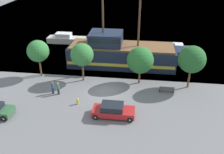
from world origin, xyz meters
TOP-DOWN VIEW (x-y plane):
  - ground_plane at (0.00, 0.00)m, footprint 160.00×160.00m
  - water_surface at (0.00, 44.00)m, footprint 80.00×80.00m
  - pirate_ship at (1.18, 8.54)m, footprint 17.22×5.09m
  - moored_boat_dockside at (-10.09, 17.48)m, footprint 7.21×2.21m
  - moored_boat_outer at (10.33, 15.46)m, footprint 7.05×2.11m
  - parked_car_curb_front at (1.62, -4.70)m, footprint 4.49×1.95m
  - fire_hydrant at (-2.73, -2.95)m, footprint 0.42×0.25m
  - bench_promenade_east at (7.65, 0.99)m, footprint 1.83×0.45m
  - pedestrian_walking_near at (-6.32, -0.99)m, footprint 0.32×0.32m
  - pedestrian_walking_far at (-5.60, -1.06)m, footprint 0.32×0.32m
  - tree_row_east at (-9.56, 3.40)m, footprint 2.95×2.95m
  - tree_row_mideast at (-3.39, 2.89)m, footprint 3.02×3.02m
  - tree_row_midwest at (4.16, 3.09)m, footprint 3.46×3.46m
  - tree_row_west at (10.46, 2.71)m, footprint 3.40×3.40m

SIDE VIEW (x-z plane):
  - ground_plane at x=0.00m, z-range 0.00..0.00m
  - water_surface at x=0.00m, z-range 0.00..0.00m
  - fire_hydrant at x=-2.73m, z-range 0.03..0.79m
  - bench_promenade_east at x=7.65m, z-range 0.02..0.87m
  - moored_boat_outer at x=10.33m, z-range -0.16..1.18m
  - moored_boat_dockside at x=-10.09m, z-range -0.22..1.61m
  - parked_car_curb_front at x=1.62m, z-range -0.02..1.45m
  - pedestrian_walking_far at x=-5.60m, z-range 0.01..1.63m
  - pedestrian_walking_near at x=-6.32m, z-range 0.01..1.65m
  - pirate_ship at x=1.18m, z-range -3.87..7.74m
  - tree_row_midwest at x=4.16m, z-range 0.78..5.80m
  - tree_row_mideast at x=-3.39m, z-range 1.10..6.36m
  - tree_row_east at x=-9.56m, z-range 1.12..6.34m
  - tree_row_west at x=10.46m, z-range 1.10..6.71m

